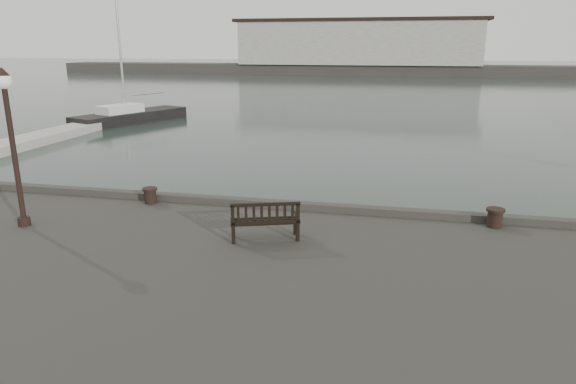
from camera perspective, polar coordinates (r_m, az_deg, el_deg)
name	(u,v)px	position (r m, az deg, el deg)	size (l,w,h in m)	color
ground	(346,267)	(13.77, 6.51, -8.23)	(400.00, 400.00, 0.00)	black
breakwater	(375,52)	(104.68, 9.65, 15.04)	(140.00, 9.50, 12.20)	#383530
bench	(265,227)	(11.13, -2.56, -3.95)	(1.57, 0.96, 0.85)	black
bollard_left	(150,196)	(14.15, -15.06, -0.38)	(0.40, 0.40, 0.42)	black
bollard_right	(495,218)	(12.81, 22.00, -2.68)	(0.42, 0.42, 0.44)	black
lamp_post	(10,127)	(13.04, -28.49, 6.37)	(0.36, 0.36, 3.61)	black
yacht_d	(131,119)	(41.02, -17.04, 7.74)	(5.70, 9.47, 11.64)	black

